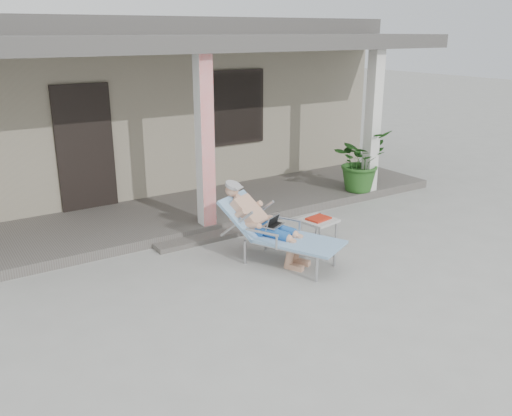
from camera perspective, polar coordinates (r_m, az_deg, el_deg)
ground at (r=7.01m, az=3.27°, el=-7.80°), size 60.00×60.00×0.00m
house at (r=12.23m, az=-15.19°, el=11.00°), size 10.40×5.40×3.30m
porch_deck at (r=9.38m, az=-7.59°, el=-0.57°), size 10.00×2.00×0.15m
porch_overhang at (r=8.84m, az=-8.19°, el=16.22°), size 10.00×2.30×2.85m
porch_step at (r=8.42m, az=-4.17°, el=-2.93°), size 2.00×0.30×0.07m
lounger at (r=7.37m, az=1.58°, el=-0.50°), size 1.33×1.81×1.14m
side_table at (r=8.10m, az=6.57°, el=-1.45°), size 0.55×0.55×0.43m
potted_palm at (r=10.45m, az=10.90°, el=4.92°), size 1.21×1.11×1.15m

